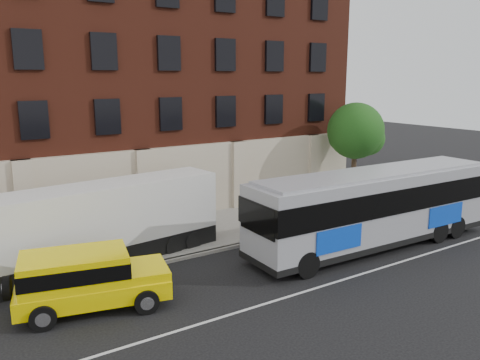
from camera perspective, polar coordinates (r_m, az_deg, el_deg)
ground at (r=17.57m, az=4.22°, el=-14.85°), size 120.00×120.00×0.00m
sidewalk at (r=24.74m, az=-8.55°, el=-6.62°), size 60.00×6.00×0.15m
kerb at (r=22.19m, az=-5.28°, el=-8.76°), size 60.00×0.25×0.15m
lane_line at (r=17.92m, az=3.23°, el=-14.25°), size 60.00×0.12×0.01m
building at (r=30.85m, az=-15.27°, el=10.98°), size 30.00×12.10×15.00m
street_tree at (r=32.03m, az=13.48°, el=5.40°), size 3.60×3.60×6.20m
city_bus at (r=23.71m, az=15.67°, el=-2.85°), size 13.47×3.24×3.67m
yellow_suv at (r=17.83m, az=-17.71°, el=-10.81°), size 5.57×3.24×2.07m
shipping_container at (r=21.53m, az=-15.92°, el=-5.17°), size 10.74×3.43×3.52m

